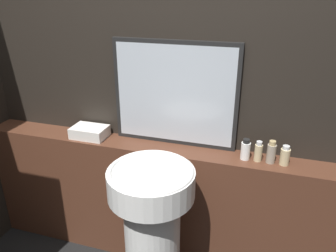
{
  "coord_description": "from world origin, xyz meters",
  "views": [
    {
      "loc": [
        0.61,
        -0.61,
        1.83
      ],
      "look_at": [
        0.09,
        1.06,
        1.08
      ],
      "focal_mm": 35.0,
      "sensor_mm": 36.0,
      "label": 1
    }
  ],
  "objects": [
    {
      "name": "wall_back",
      "position": [
        0.0,
        1.3,
        1.25
      ],
      "size": [
        8.0,
        0.06,
        2.5
      ],
      "color": "black",
      "rests_on": "ground_plane"
    },
    {
      "name": "vanity_counter",
      "position": [
        0.0,
        1.16,
        0.44
      ],
      "size": [
        2.52,
        0.21,
        0.89
      ],
      "color": "#512D1E",
      "rests_on": "ground_plane"
    },
    {
      "name": "pedestal_sink",
      "position": [
        0.09,
        0.76,
        0.56
      ],
      "size": [
        0.46,
        0.46,
        0.96
      ],
      "color": "white",
      "rests_on": "ground_plane"
    },
    {
      "name": "mirror",
      "position": [
        0.07,
        1.25,
        1.22
      ],
      "size": [
        0.79,
        0.03,
        0.66
      ],
      "color": "black",
      "rests_on": "vanity_counter"
    },
    {
      "name": "towel_stack",
      "position": [
        -0.5,
        1.16,
        0.92
      ],
      "size": [
        0.23,
        0.16,
        0.07
      ],
      "color": "silver",
      "rests_on": "vanity_counter"
    },
    {
      "name": "shampoo_bottle",
      "position": [
        0.53,
        1.16,
        0.95
      ],
      "size": [
        0.05,
        0.05,
        0.13
      ],
      "color": "white",
      "rests_on": "vanity_counter"
    },
    {
      "name": "conditioner_bottle",
      "position": [
        0.61,
        1.16,
        0.94
      ],
      "size": [
        0.05,
        0.05,
        0.12
      ],
      "color": "#C6B284",
      "rests_on": "vanity_counter"
    },
    {
      "name": "lotion_bottle",
      "position": [
        0.68,
        1.16,
        0.95
      ],
      "size": [
        0.05,
        0.05,
        0.14
      ],
      "color": "gray",
      "rests_on": "vanity_counter"
    },
    {
      "name": "body_wash_bottle",
      "position": [
        0.75,
        1.16,
        0.94
      ],
      "size": [
        0.05,
        0.05,
        0.12
      ],
      "color": "#C6B284",
      "rests_on": "vanity_counter"
    }
  ]
}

